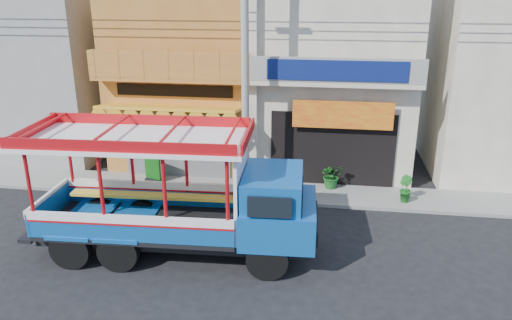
{
  "coord_description": "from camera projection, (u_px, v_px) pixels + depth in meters",
  "views": [
    {
      "loc": [
        1.74,
        -12.97,
        7.31
      ],
      "look_at": [
        -0.52,
        2.5,
        1.81
      ],
      "focal_mm": 35.0,
      "sensor_mm": 36.0,
      "label": 1
    }
  ],
  "objects": [
    {
      "name": "green_sign",
      "position": [
        153.0,
        170.0,
        19.18
      ],
      "size": [
        0.7,
        0.53,
        1.1
      ],
      "color": "black",
      "rests_on": "sidewalk"
    },
    {
      "name": "potted_plant_a",
      "position": [
        332.0,
        175.0,
        18.58
      ],
      "size": [
        1.05,
        0.98,
        0.96
      ],
      "primitive_type": "imported",
      "rotation": [
        0.0,
        0.0,
        0.31
      ],
      "color": "#19591D",
      "rests_on": "sidewalk"
    },
    {
      "name": "filler_building_left",
      "position": [
        44.0,
        67.0,
        22.47
      ],
      "size": [
        6.0,
        6.0,
        7.6
      ],
      "primitive_type": "cube",
      "color": "gray",
      "rests_on": "ground"
    },
    {
      "name": "sidewalk",
      "position": [
        276.0,
        192.0,
        18.48
      ],
      "size": [
        30.0,
        2.0,
        0.12
      ],
      "primitive_type": "cube",
      "color": "slate",
      "rests_on": "ground"
    },
    {
      "name": "ground",
      "position": [
        261.0,
        246.0,
        14.76
      ],
      "size": [
        90.0,
        90.0,
        0.0
      ],
      "primitive_type": "plane",
      "color": "black",
      "rests_on": "ground"
    },
    {
      "name": "shophouse_left",
      "position": [
        194.0,
        64.0,
        21.38
      ],
      "size": [
        6.0,
        7.5,
        8.24
      ],
      "color": "#A96625",
      "rests_on": "ground"
    },
    {
      "name": "utility_pole",
      "position": [
        250.0,
        59.0,
        16.29
      ],
      "size": [
        28.0,
        0.26,
        9.0
      ],
      "color": "gray",
      "rests_on": "ground"
    },
    {
      "name": "potted_plant_b",
      "position": [
        405.0,
        189.0,
        17.4
      ],
      "size": [
        0.57,
        0.63,
        0.94
      ],
      "primitive_type": "imported",
      "rotation": [
        0.0,
        0.0,
        1.93
      ],
      "color": "#19591D",
      "rests_on": "sidewalk"
    },
    {
      "name": "party_pilaster",
      "position": [
        252.0,
        81.0,
        18.1
      ],
      "size": [
        0.35,
        0.3,
        8.0
      ],
      "primitive_type": "cube",
      "color": "#AFA790",
      "rests_on": "ground"
    },
    {
      "name": "songthaew_truck",
      "position": [
        194.0,
        196.0,
        13.76
      ],
      "size": [
        8.12,
        2.99,
        3.74
      ],
      "color": "black",
      "rests_on": "ground"
    },
    {
      "name": "shophouse_right",
      "position": [
        336.0,
        67.0,
        20.56
      ],
      "size": [
        6.0,
        6.75,
        8.24
      ],
      "color": "#AFA790",
      "rests_on": "ground"
    }
  ]
}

